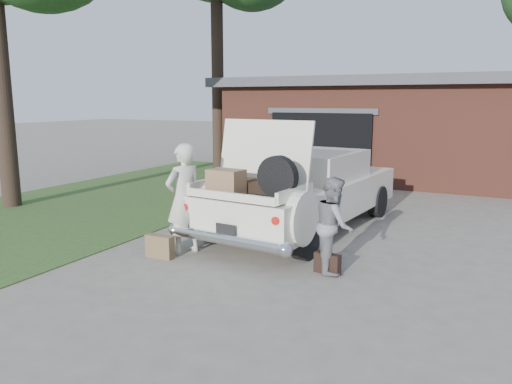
% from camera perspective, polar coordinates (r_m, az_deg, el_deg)
% --- Properties ---
extents(ground, '(90.00, 90.00, 0.00)m').
position_cam_1_polar(ground, '(7.99, -1.96, -8.49)').
color(ground, gray).
rests_on(ground, ground).
extents(grass_strip, '(6.00, 16.00, 0.02)m').
position_cam_1_polar(grass_strip, '(13.52, -16.47, -0.96)').
color(grass_strip, '#2D4C1E').
rests_on(grass_strip, ground).
extents(house, '(12.80, 7.80, 3.30)m').
position_cam_1_polar(house, '(18.31, 18.52, 7.08)').
color(house, brown).
rests_on(house, ground).
extents(sedan, '(2.61, 5.64, 2.26)m').
position_cam_1_polar(sedan, '(10.09, 5.40, 0.22)').
color(sedan, silver).
rests_on(sedan, ground).
extents(woman_left, '(0.66, 0.80, 1.89)m').
position_cam_1_polar(woman_left, '(8.51, -8.25, -0.80)').
color(woman_left, beige).
rests_on(woman_left, ground).
extents(woman_right, '(0.80, 0.88, 1.47)m').
position_cam_1_polar(woman_right, '(7.67, 8.90, -3.71)').
color(woman_right, gray).
rests_on(woman_right, ground).
extents(suitcase_left, '(0.50, 0.16, 0.38)m').
position_cam_1_polar(suitcase_left, '(8.50, -10.93, -6.14)').
color(suitcase_left, brown).
rests_on(suitcase_left, ground).
extents(suitcase_right, '(0.43, 0.21, 0.32)m').
position_cam_1_polar(suitcase_right, '(7.70, 8.16, -8.09)').
color(suitcase_right, black).
rests_on(suitcase_right, ground).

